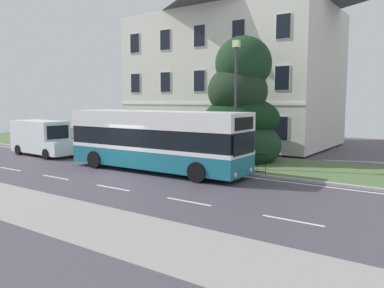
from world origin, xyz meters
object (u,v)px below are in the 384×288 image
georgian_townhouse (233,71)px  street_lamp_post (236,96)px  litter_bin (96,144)px  white_panel_van (42,137)px  evergreen_tree (241,112)px  single_decker_bus (156,140)px

georgian_townhouse → street_lamp_post: (6.38, -11.32, -2.28)m
street_lamp_post → litter_bin: bearing=179.8°
white_panel_van → evergreen_tree: bearing=26.3°
georgian_townhouse → litter_bin: size_ratio=14.59×
evergreen_tree → street_lamp_post: bearing=-68.0°
single_decker_bus → white_panel_van: single_decker_bus is taller
evergreen_tree → single_decker_bus: (-2.17, -5.50, -1.38)m
georgian_townhouse → evergreen_tree: 10.39m
evergreen_tree → litter_bin: (-9.82, -2.88, -2.37)m
white_panel_van → litter_bin: bearing=44.6°
single_decker_bus → street_lamp_post: 4.82m
single_decker_bus → evergreen_tree: bearing=67.7°
georgian_townhouse → street_lamp_post: georgian_townhouse is taller
street_lamp_post → litter_bin: (-11.00, 0.04, -3.29)m
evergreen_tree → litter_bin: size_ratio=7.12×
white_panel_van → street_lamp_post: street_lamp_post is taller
georgian_townhouse → street_lamp_post: size_ratio=2.45×
georgian_townhouse → street_lamp_post: 13.20m
evergreen_tree → street_lamp_post: size_ratio=1.20×
white_panel_van → litter_bin: (2.75, 2.41, -0.53)m
litter_bin → street_lamp_post: bearing=-0.2°
litter_bin → white_panel_van: bearing=-138.9°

